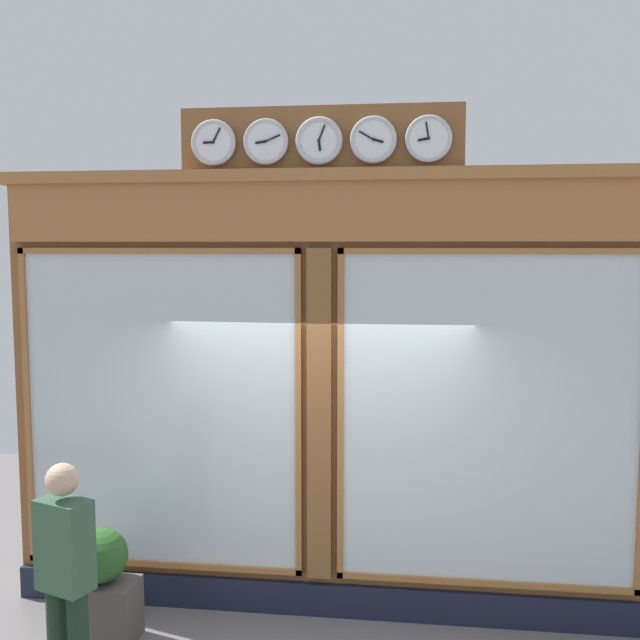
% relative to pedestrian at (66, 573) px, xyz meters
% --- Properties ---
extents(shop_facade, '(5.48, 0.42, 4.24)m').
position_rel_pedestrian_xyz_m(shop_facade, '(-1.54, -1.57, 0.97)').
color(shop_facade, brown).
rests_on(shop_facade, ground_plane).
extents(pedestrian, '(0.41, 0.33, 1.69)m').
position_rel_pedestrian_xyz_m(pedestrian, '(0.00, 0.00, 0.00)').
color(pedestrian, '#1C2F21').
rests_on(pedestrian, ground_plane).
extents(planter_box, '(0.56, 0.36, 0.49)m').
position_rel_pedestrian_xyz_m(planter_box, '(0.12, -0.80, -0.69)').
color(planter_box, '#4C4742').
rests_on(planter_box, ground_plane).
extents(planter_shrub, '(0.43, 0.43, 0.43)m').
position_rel_pedestrian_xyz_m(planter_shrub, '(0.12, -0.80, -0.23)').
color(planter_shrub, '#285623').
rests_on(planter_shrub, planter_box).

